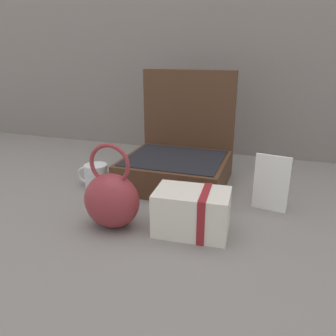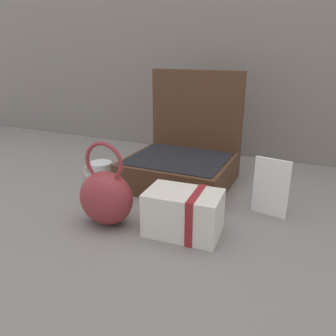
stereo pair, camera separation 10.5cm
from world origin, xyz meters
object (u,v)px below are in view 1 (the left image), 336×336
object	(u,v)px
cream_toiletry_bag	(193,212)
info_card_left	(271,183)
teal_pouch_handbag	(112,199)
coffee_mug	(96,176)
open_suitcase	(178,159)

from	to	relation	value
cream_toiletry_bag	info_card_left	size ratio (longest dim) A/B	1.15
teal_pouch_handbag	coffee_mug	world-z (taller)	teal_pouch_handbag
coffee_mug	info_card_left	distance (m)	0.59
coffee_mug	cream_toiletry_bag	bearing A→B (deg)	-25.28
teal_pouch_handbag	coffee_mug	bearing A→B (deg)	128.88
coffee_mug	info_card_left	world-z (taller)	info_card_left
open_suitcase	coffee_mug	distance (m)	0.30
teal_pouch_handbag	coffee_mug	xyz separation A→B (m)	(-0.19, 0.23, -0.04)
cream_toiletry_bag	coffee_mug	bearing A→B (deg)	154.72
open_suitcase	coffee_mug	xyz separation A→B (m)	(-0.26, -0.15, -0.04)
teal_pouch_handbag	info_card_left	xyz separation A→B (m)	(0.41, 0.24, 0.01)
coffee_mug	info_card_left	xyz separation A→B (m)	(0.59, 0.01, 0.05)
cream_toiletry_bag	coffee_mug	distance (m)	0.45
open_suitcase	info_card_left	world-z (taller)	open_suitcase
cream_toiletry_bag	open_suitcase	bearing A→B (deg)	112.85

